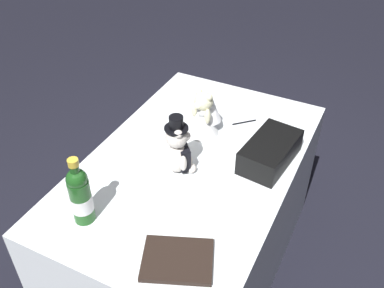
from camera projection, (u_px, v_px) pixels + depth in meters
ground_plane at (192, 262)px, 2.49m from camera, size 12.00×12.00×0.00m
reception_table at (192, 216)px, 2.25m from camera, size 1.45×0.91×0.76m
teddy_bear_groom at (179, 149)px, 1.90m from camera, size 0.14×0.14×0.29m
teddy_bear_bride at (205, 114)px, 2.13m from camera, size 0.21×0.17×0.24m
champagne_bottle at (80, 195)px, 1.66m from camera, size 0.09×0.09×0.31m
signing_pen at (243, 122)px, 2.26m from camera, size 0.10×0.11×0.01m
gift_case_black at (270, 152)px, 1.98m from camera, size 0.35×0.22×0.12m
guestbook at (177, 260)px, 1.57m from camera, size 0.28×0.31×0.02m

